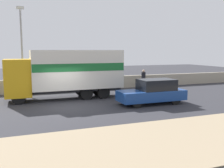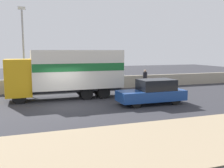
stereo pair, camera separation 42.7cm
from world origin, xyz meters
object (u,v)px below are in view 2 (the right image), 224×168
at_px(street_lamp, 23,45).
at_px(box_truck, 69,71).
at_px(car_hatchback, 153,92).
at_px(pedestrian, 145,79).

distance_m(street_lamp, box_truck, 4.57).
xyz_separation_m(street_lamp, car_hatchback, (8.06, -6.54, -3.21)).
bearing_deg(car_hatchback, pedestrian, -112.26).
relative_size(street_lamp, box_truck, 0.83).
xyz_separation_m(street_lamp, box_truck, (3.16, -2.66, -1.96)).
distance_m(street_lamp, pedestrian, 11.10).
height_order(street_lamp, car_hatchback, street_lamp).
relative_size(box_truck, car_hatchback, 1.84).
bearing_deg(car_hatchback, street_lamp, -39.06).
relative_size(car_hatchback, pedestrian, 2.52).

